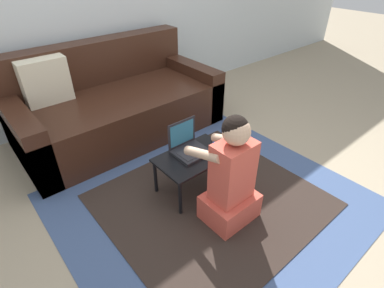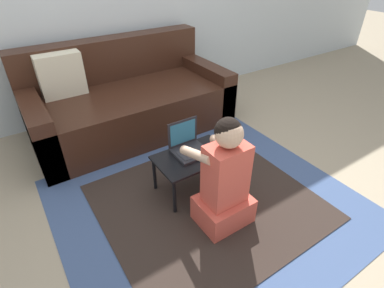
% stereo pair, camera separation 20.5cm
% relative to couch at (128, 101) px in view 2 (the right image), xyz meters
% --- Properties ---
extents(ground_plane, '(16.00, 16.00, 0.00)m').
position_rel_couch_xyz_m(ground_plane, '(0.06, -1.18, -0.27)').
color(ground_plane, gray).
extents(area_rug, '(1.92, 1.78, 0.01)m').
position_rel_couch_xyz_m(area_rug, '(0.01, -1.28, -0.27)').
color(area_rug, '#3D517A').
rests_on(area_rug, ground_plane).
extents(couch, '(1.78, 0.92, 0.78)m').
position_rel_couch_xyz_m(couch, '(0.00, 0.00, 0.00)').
color(couch, '#381E14').
rests_on(couch, ground_plane).
extents(laptop_desk, '(0.51, 0.33, 0.29)m').
position_rel_couch_xyz_m(laptop_desk, '(0.01, -1.09, -0.02)').
color(laptop_desk, black).
rests_on(laptop_desk, ground_plane).
extents(laptop, '(0.23, 0.21, 0.22)m').
position_rel_couch_xyz_m(laptop, '(0.01, -1.04, 0.05)').
color(laptop, '#232328').
rests_on(laptop, laptop_desk).
extents(computer_mouse, '(0.08, 0.10, 0.04)m').
position_rel_couch_xyz_m(computer_mouse, '(0.22, -1.12, 0.03)').
color(computer_mouse, '#234CB2').
rests_on(computer_mouse, laptop_desk).
extents(person_seated, '(0.32, 0.42, 0.74)m').
position_rel_couch_xyz_m(person_seated, '(-0.00, -1.45, 0.05)').
color(person_seated, '#CC4C3D').
rests_on(person_seated, ground_plane).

